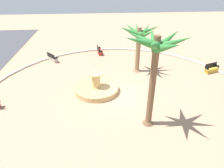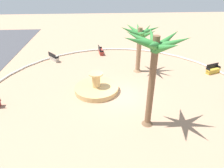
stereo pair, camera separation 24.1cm
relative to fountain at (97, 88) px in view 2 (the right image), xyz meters
name	(u,v)px [view 2 (the right image)]	position (x,y,z in m)	size (l,w,h in m)	color
ground_plane	(119,95)	(-0.85, -1.93, -0.28)	(80.00, 80.00, 0.00)	tan
plaza_curb	(119,94)	(-0.85, -1.93, -0.18)	(23.92, 23.92, 0.20)	silver
fountain	(97,88)	(0.00, 0.00, 0.00)	(3.94, 3.94, 1.80)	tan
palm_tree_near_fountain	(140,37)	(3.89, -4.42, 3.47)	(4.00, 4.08, 4.98)	#8E6B4C
palm_tree_by_curb	(154,56)	(-4.78, -3.56, 4.83)	(3.83, 3.96, 6.59)	brown
bench_east	(54,58)	(7.47, 5.13, 0.07)	(1.55, 1.41, 1.00)	beige
bench_north	(213,70)	(2.87, -12.28, 0.07)	(1.01, 1.67, 1.00)	gold
bench_southwest	(101,51)	(9.44, -0.56, 0.07)	(1.65, 0.70, 1.00)	#B73D33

